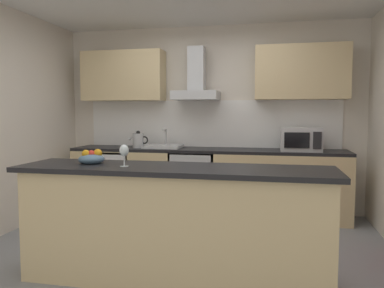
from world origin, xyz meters
The scene contains 14 objects.
ground centered at (0.00, 0.00, -0.01)m, with size 5.20×4.65×0.02m, color gray.
wall_back centered at (0.00, 1.89, 1.30)m, with size 5.20×0.12×2.60m, color silver.
backsplash_tile centered at (0.00, 1.82, 1.23)m, with size 3.57×0.02×0.66m, color white.
counter_back centered at (0.00, 1.51, 0.45)m, with size 3.70×0.60×0.90m.
counter_island centered at (0.11, -0.63, 0.48)m, with size 2.56×0.64×0.95m.
upper_cabinets centered at (0.00, 1.66, 1.91)m, with size 3.65×0.32×0.70m.
oven centered at (-0.16, 1.48, 0.46)m, with size 0.60×0.62×0.80m.
refrigerator centered at (-1.31, 1.48, 0.43)m, with size 0.58×0.60×0.85m.
microwave centered at (1.23, 1.45, 1.05)m, with size 0.50×0.38×0.30m.
sink centered at (-0.59, 1.49, 0.93)m, with size 0.50×0.40×0.26m.
kettle centered at (-0.94, 1.45, 1.01)m, with size 0.29×0.15×0.24m.
range_hood centered at (-0.16, 1.61, 1.79)m, with size 0.62×0.45×0.72m.
wine_glass centered at (-0.28, -0.71, 1.08)m, with size 0.08×0.08×0.18m.
fruit_bowl centered at (-0.63, -0.58, 1.00)m, with size 0.22×0.22×0.13m.
Camera 1 is at (0.88, -3.59, 1.38)m, focal length 35.95 mm.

